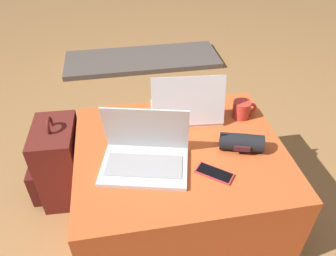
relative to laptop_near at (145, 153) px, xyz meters
name	(u,v)px	position (x,y,z in m)	size (l,w,h in m)	color
ground_plane	(178,210)	(0.16, 0.06, -0.49)	(14.00, 14.00, 0.00)	#9E7042
ottoman	(179,182)	(0.16, 0.06, -0.27)	(0.92, 0.78, 0.44)	maroon
laptop_near	(145,153)	(0.00, 0.00, 0.00)	(0.40, 0.32, 0.25)	silver
laptop_far	(186,108)	(0.24, 0.29, 0.00)	(0.36, 0.27, 0.25)	silver
cell_phone	(214,173)	(0.27, -0.12, -0.05)	(0.16, 0.14, 0.01)	red
backpack	(58,164)	(-0.43, 0.29, -0.28)	(0.27, 0.31, 0.51)	#5B1E19
wrist_brace	(242,142)	(0.42, 0.01, -0.01)	(0.20, 0.13, 0.08)	black
coffee_mug	(242,109)	(0.51, 0.24, -0.01)	(0.12, 0.09, 0.09)	red
fireplace_hearth	(142,60)	(0.16, 1.77, -0.47)	(1.40, 0.50, 0.04)	#564C47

